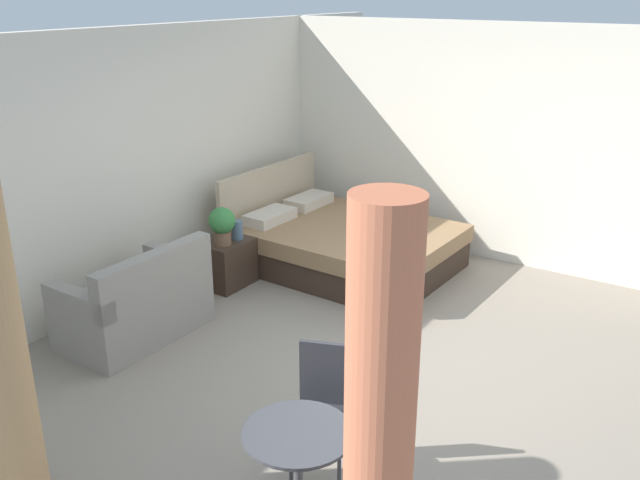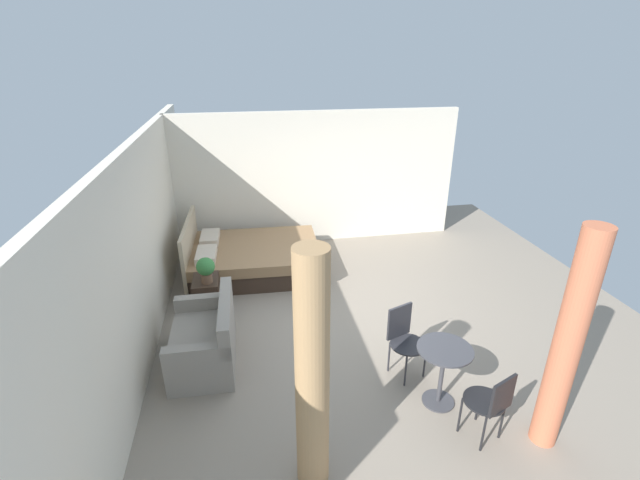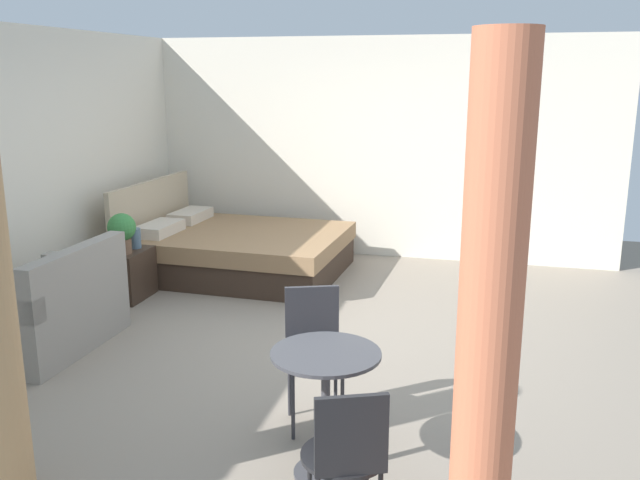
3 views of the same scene
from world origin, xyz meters
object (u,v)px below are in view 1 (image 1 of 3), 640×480
object	(u,v)px
balcony_table	(298,467)
cafe_chair_near_couch	(323,400)
couch	(137,305)
bed	(342,244)
potted_plant	(222,223)
vase	(237,230)
nightstand	(228,263)

from	to	relation	value
balcony_table	cafe_chair_near_couch	xyz separation A→B (m)	(0.60, 0.23, 0.01)
couch	balcony_table	world-z (taller)	couch
bed	potted_plant	world-z (taller)	bed
vase	cafe_chair_near_couch	distance (m)	3.15
bed	vase	xyz separation A→B (m)	(-0.98, 0.68, 0.32)
vase	potted_plant	bearing A→B (deg)	178.26
bed	vase	bearing A→B (deg)	145.36
potted_plant	cafe_chair_near_couch	size ratio (longest dim) A/B	0.45
nightstand	balcony_table	bearing A→B (deg)	-133.22
potted_plant	cafe_chair_near_couch	distance (m)	3.03
nightstand	balcony_table	xyz separation A→B (m)	(-2.52, -2.68, 0.27)
couch	cafe_chair_near_couch	xyz separation A→B (m)	(-0.60, -2.38, 0.22)
couch	nightstand	size ratio (longest dim) A/B	2.38
couch	cafe_chair_near_couch	bearing A→B (deg)	-104.22
balcony_table	bed	bearing A→B (deg)	28.35
nightstand	cafe_chair_near_couch	xyz separation A→B (m)	(-1.92, -2.45, 0.28)
couch	vase	world-z (taller)	couch
balcony_table	cafe_chair_near_couch	distance (m)	0.64
vase	couch	bearing A→B (deg)	-179.03
bed	couch	world-z (taller)	bed
bed	balcony_table	xyz separation A→B (m)	(-3.62, -1.95, 0.25)
bed	nightstand	size ratio (longest dim) A/B	4.36
bed	nightstand	distance (m)	1.32
nightstand	vase	bearing A→B (deg)	-19.71
bed	cafe_chair_near_couch	xyz separation A→B (m)	(-3.02, -1.72, 0.26)
vase	balcony_table	distance (m)	3.73
bed	couch	bearing A→B (deg)	164.82
couch	potted_plant	bearing A→B (deg)	1.46
bed	nightstand	bearing A→B (deg)	146.78
cafe_chair_near_couch	nightstand	bearing A→B (deg)	51.93
nightstand	balcony_table	size ratio (longest dim) A/B	0.72
potted_plant	balcony_table	size ratio (longest dim) A/B	0.54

